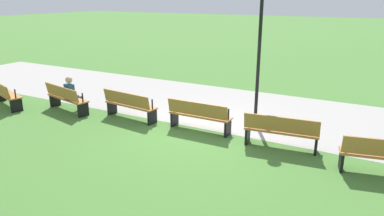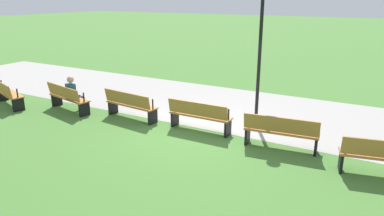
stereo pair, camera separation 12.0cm
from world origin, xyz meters
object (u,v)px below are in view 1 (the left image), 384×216
at_px(bench_4, 281,131).
at_px(person_seated, 72,93).
at_px(bench_1, 66,98).
at_px(bench_0, 4,93).
at_px(bench_2, 129,105).
at_px(lamp_post, 260,27).
at_px(bench_3, 199,115).

xyz_separation_m(bench_4, person_seated, (-6.77, -0.26, 0.16)).
bearing_deg(bench_1, bench_0, -153.04).
height_order(bench_0, bench_2, same).
height_order(bench_4, lamp_post, lamp_post).
relative_size(bench_0, bench_1, 1.00).
bearing_deg(bench_2, bench_4, 6.01).
height_order(bench_1, bench_3, same).
relative_size(bench_1, person_seated, 1.56).
xyz_separation_m(person_seated, lamp_post, (5.60, 1.84, 2.18)).
bearing_deg(bench_0, bench_3, 27.00).
height_order(bench_0, lamp_post, lamp_post).
xyz_separation_m(bench_0, lamp_post, (8.07, 2.54, 2.35)).
height_order(bench_1, bench_2, same).
bearing_deg(lamp_post, bench_4, -53.40).
distance_m(bench_2, bench_4, 4.67).
relative_size(person_seated, lamp_post, 0.30).
bearing_deg(bench_4, bench_2, 173.99).
xyz_separation_m(bench_0, person_seated, (2.47, 0.70, 0.16)).
relative_size(bench_2, bench_4, 1.00).
xyz_separation_m(bench_3, bench_4, (2.34, -0.12, 0.00)).
bearing_deg(bench_2, lamp_post, 30.27).
bearing_deg(bench_4, bench_3, 171.00).
bearing_deg(person_seated, bench_0, -152.08).
relative_size(bench_1, bench_4, 1.01).
bearing_deg(bench_1, lamp_post, 30.50).
relative_size(bench_0, bench_4, 1.01).
height_order(bench_4, person_seated, person_seated).
bearing_deg(person_seated, lamp_post, 30.22).
bearing_deg(bench_1, bench_2, 20.99).
xyz_separation_m(bench_1, person_seated, (0.21, 0.10, 0.16)).
bearing_deg(bench_3, bench_1, -174.03).
bearing_deg(lamp_post, bench_0, -162.50).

